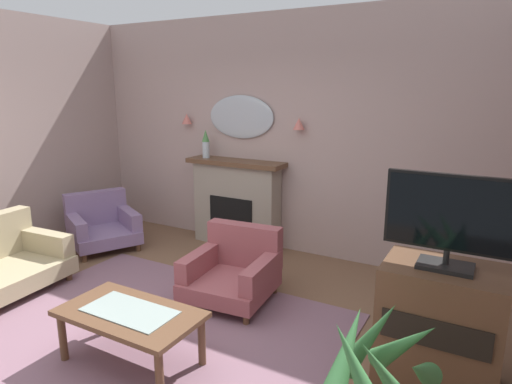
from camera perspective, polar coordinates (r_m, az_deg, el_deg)
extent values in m
cube|color=brown|center=(4.10, -15.04, -18.73)|extent=(6.62, 6.24, 0.10)
cube|color=#B29993|center=(5.71, 3.02, 7.31)|extent=(6.62, 0.10, 2.99)
cube|color=#7F5B6B|center=(4.19, -13.11, -16.94)|extent=(3.20, 2.40, 0.01)
cube|color=gray|center=(5.96, -2.52, -1.67)|extent=(1.20, 0.28, 1.10)
cube|color=black|center=(5.92, -3.01, -3.48)|extent=(0.64, 0.12, 0.60)
cube|color=brown|center=(5.81, -2.68, 3.81)|extent=(1.36, 0.36, 0.06)
cylinder|color=silver|center=(6.03, -6.45, 5.42)|extent=(0.09, 0.09, 0.22)
cone|color=#4C8447|center=(6.00, -6.50, 7.22)|extent=(0.10, 0.10, 0.16)
ellipsoid|color=#B2BCC6|center=(5.87, -1.96, 9.61)|extent=(0.96, 0.06, 0.56)
cone|color=#D17066|center=(6.32, -8.90, 9.28)|extent=(0.14, 0.14, 0.14)
cone|color=#D17066|center=(5.44, 5.53, 8.73)|extent=(0.14, 0.14, 0.14)
cube|color=brown|center=(3.62, -15.93, -14.82)|extent=(1.10, 0.60, 0.04)
cube|color=#8C9E99|center=(3.61, -15.95, -14.48)|extent=(0.72, 0.36, 0.01)
cylinder|color=brown|center=(3.93, -23.60, -16.77)|extent=(0.06, 0.06, 0.40)
cylinder|color=brown|center=(3.29, -12.31, -22.20)|extent=(0.06, 0.06, 0.40)
cylinder|color=brown|center=(4.19, -18.25, -14.32)|extent=(0.06, 0.06, 0.40)
cylinder|color=brown|center=(3.60, -6.99, -18.58)|extent=(0.06, 0.06, 0.40)
cube|color=tan|center=(5.55, -25.55, -5.79)|extent=(0.77, 0.21, 0.24)
cylinder|color=brown|center=(5.41, -22.92, -9.95)|extent=(0.07, 0.07, 0.10)
cylinder|color=brown|center=(5.91, -27.41, -8.45)|extent=(0.07, 0.07, 0.10)
cube|color=gray|center=(6.23, -18.93, -5.28)|extent=(1.08, 1.08, 0.16)
cube|color=gray|center=(6.46, -19.90, -1.87)|extent=(0.51, 0.78, 0.45)
cube|color=gray|center=(6.11, -22.15, -4.06)|extent=(0.70, 0.46, 0.22)
cube|color=gray|center=(6.26, -16.06, -3.16)|extent=(0.70, 0.46, 0.22)
cylinder|color=brown|center=(5.89, -21.20, -7.90)|extent=(0.06, 0.06, 0.10)
cylinder|color=brown|center=(6.05, -14.88, -6.87)|extent=(0.06, 0.06, 0.10)
cylinder|color=brown|center=(6.52, -22.51, -5.96)|extent=(0.06, 0.06, 0.10)
cylinder|color=brown|center=(6.66, -16.76, -5.08)|extent=(0.06, 0.06, 0.10)
cube|color=#934C51|center=(4.51, -3.36, -11.80)|extent=(0.87, 0.87, 0.16)
cube|color=#934C51|center=(4.67, -1.48, -6.80)|extent=(0.81, 0.23, 0.45)
cube|color=#934C51|center=(4.59, -7.21, -8.84)|extent=(0.20, 0.73, 0.22)
cube|color=#934C51|center=(4.30, 0.69, -10.32)|extent=(0.20, 0.73, 0.22)
cylinder|color=brown|center=(4.47, -9.41, -14.11)|extent=(0.06, 0.06, 0.10)
cylinder|color=brown|center=(4.17, -1.26, -16.07)|extent=(0.06, 0.06, 0.10)
cylinder|color=brown|center=(4.98, -5.04, -10.92)|extent=(0.06, 0.06, 0.10)
cylinder|color=brown|center=(4.72, 2.37, -12.35)|extent=(0.06, 0.06, 0.10)
cube|color=brown|center=(3.52, 22.48, -15.67)|extent=(0.80, 0.56, 0.90)
cube|color=black|center=(3.23, 21.95, -16.58)|extent=(0.68, 0.02, 0.20)
cube|color=black|center=(3.31, 23.16, -8.73)|extent=(0.36, 0.24, 0.03)
cylinder|color=black|center=(3.28, 23.26, -7.68)|extent=(0.04, 0.04, 0.10)
cube|color=black|center=(3.19, 23.77, -2.47)|extent=(0.84, 0.04, 0.52)
cube|color=black|center=(3.17, 23.73, -2.56)|extent=(0.80, 0.01, 0.48)
cone|color=#38753D|center=(2.41, 20.53, -20.78)|extent=(0.17, 0.46, 0.36)
cone|color=#38753D|center=(2.58, 18.54, -18.08)|extent=(0.42, 0.26, 0.42)
cone|color=#38753D|center=(2.59, 14.40, -17.68)|extent=(0.37, 0.32, 0.45)
cone|color=#38753D|center=(2.49, 11.76, -18.94)|extent=(0.13, 0.45, 0.38)
cone|color=#38753D|center=(2.33, 12.82, -21.42)|extent=(0.41, 0.30, 0.42)
cone|color=#38753D|center=(2.30, 16.73, -22.32)|extent=(0.39, 0.25, 0.45)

